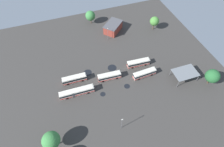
% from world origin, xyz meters
% --- Properties ---
extents(ground_plane, '(108.51, 108.51, 0.00)m').
position_xyz_m(ground_plane, '(0.00, 0.00, 0.00)').
color(ground_plane, '#383533').
extents(bus_row0_slot0, '(14.70, 2.91, 3.36)m').
position_xyz_m(bus_row0_slot0, '(-15.73, -3.25, 1.78)').
color(bus_row0_slot0, silver).
rests_on(bus_row0_slot0, ground_plane).
extents(bus_row0_slot2, '(10.74, 2.82, 3.36)m').
position_xyz_m(bus_row0_slot2, '(-15.25, 3.76, 1.78)').
color(bus_row0_slot2, silver).
rests_on(bus_row0_slot2, ground_plane).
extents(bus_row1_slot1, '(10.62, 3.16, 3.36)m').
position_xyz_m(bus_row1_slot1, '(-0.10, 0.02, 1.78)').
color(bus_row1_slot1, silver).
rests_on(bus_row1_slot1, ground_plane).
extents(bus_row2_slot0, '(10.95, 2.94, 3.36)m').
position_xyz_m(bus_row2_slot0, '(15.54, -3.82, 1.78)').
color(bus_row2_slot0, silver).
rests_on(bus_row2_slot0, ground_plane).
extents(bus_row2_slot2, '(11.02, 3.19, 3.36)m').
position_xyz_m(bus_row2_slot2, '(15.56, 2.99, 1.78)').
color(bus_row2_slot2, silver).
rests_on(bus_row2_slot2, ground_plane).
extents(depot_building, '(12.91, 12.73, 5.02)m').
position_xyz_m(depot_building, '(12.74, 31.40, 2.53)').
color(depot_building, maroon).
rests_on(depot_building, ground_plane).
extents(maintenance_shelter, '(10.72, 7.41, 4.40)m').
position_xyz_m(maintenance_shelter, '(31.59, -10.85, 4.21)').
color(maintenance_shelter, slate).
rests_on(maintenance_shelter, ground_plane).
extents(lamp_post_near_entrance, '(0.56, 0.28, 7.75)m').
position_xyz_m(lamp_post_near_entrance, '(-3.23, -23.21, 4.28)').
color(lamp_post_near_entrance, slate).
rests_on(lamp_post_near_entrance, ground_plane).
extents(lamp_post_by_building, '(0.56, 0.28, 7.49)m').
position_xyz_m(lamp_post_by_building, '(7.70, 25.54, 4.15)').
color(lamp_post_by_building, slate).
rests_on(lamp_post_by_building, ground_plane).
extents(tree_north_edge, '(5.07, 5.07, 8.04)m').
position_xyz_m(tree_north_edge, '(35.06, 25.27, 5.49)').
color(tree_north_edge, brown).
rests_on(tree_north_edge, ground_plane).
extents(tree_west_edge, '(6.01, 6.01, 8.40)m').
position_xyz_m(tree_west_edge, '(40.53, -16.93, 5.39)').
color(tree_west_edge, brown).
rests_on(tree_west_edge, ground_plane).
extents(tree_east_edge, '(5.65, 5.65, 7.97)m').
position_xyz_m(tree_east_edge, '(2.77, 42.54, 5.13)').
color(tree_east_edge, brown).
rests_on(tree_east_edge, ground_plane).
extents(tree_northeast, '(6.11, 6.11, 8.89)m').
position_xyz_m(tree_northeast, '(-27.71, -21.45, 5.82)').
color(tree_northeast, brown).
rests_on(tree_northeast, ground_plane).
extents(puddle_centre_drain, '(2.60, 2.60, 0.01)m').
position_xyz_m(puddle_centre_drain, '(5.95, -6.55, 0.00)').
color(puddle_centre_drain, black).
rests_on(puddle_centre_drain, ground_plane).
extents(puddle_near_shelter, '(3.91, 3.91, 0.01)m').
position_xyz_m(puddle_near_shelter, '(-8.66, 6.61, 0.00)').
color(puddle_near_shelter, black).
rests_on(puddle_near_shelter, ground_plane).
extents(puddle_front_lane, '(2.32, 2.32, 0.01)m').
position_xyz_m(puddle_front_lane, '(-5.41, -6.88, 0.00)').
color(puddle_front_lane, black).
rests_on(puddle_front_lane, ground_plane).
extents(puddle_back_corner, '(4.27, 4.27, 0.01)m').
position_xyz_m(puddle_back_corner, '(3.17, 5.60, 0.00)').
color(puddle_back_corner, black).
rests_on(puddle_back_corner, ground_plane).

